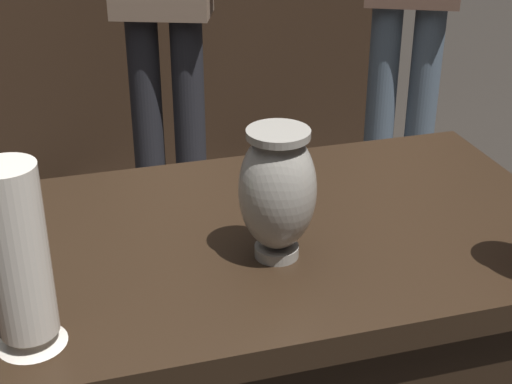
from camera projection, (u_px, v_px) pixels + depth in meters
back_display_shelf at (109, 54)px, 3.36m from camera, size 2.60×0.40×0.99m
vase_centerpiece at (277, 190)px, 1.22m from camera, size 0.13×0.13×0.22m
vase_left_accent at (19, 262)px, 1.01m from camera, size 0.10×0.10×0.27m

